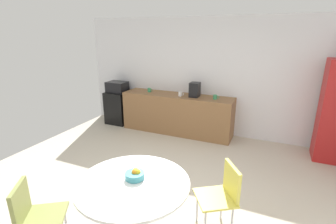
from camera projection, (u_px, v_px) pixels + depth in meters
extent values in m
plane|color=beige|center=(142.00, 204.00, 3.42)|extent=(6.00, 6.00, 0.00)
cube|color=silver|center=(206.00, 77.00, 5.64)|extent=(6.00, 0.10, 2.60)
cube|color=brown|center=(177.00, 114.00, 5.81)|extent=(2.57, 0.60, 0.90)
cube|color=black|center=(118.00, 107.00, 6.45)|extent=(0.54, 0.54, 0.82)
cube|color=black|center=(117.00, 87.00, 6.28)|extent=(0.48, 0.38, 0.26)
cylinder|color=silver|center=(134.00, 211.00, 2.72)|extent=(0.08, 0.08, 0.72)
cylinder|color=white|center=(133.00, 183.00, 2.62)|extent=(1.21, 1.21, 0.03)
cylinder|color=silver|center=(197.00, 207.00, 3.05)|extent=(0.02, 0.02, 0.42)
cylinder|color=silver|center=(232.00, 222.00, 2.81)|extent=(0.02, 0.02, 0.42)
cylinder|color=silver|center=(222.00, 204.00, 3.10)|extent=(0.02, 0.02, 0.42)
cube|color=#D8CC4C|center=(215.00, 198.00, 2.86)|extent=(0.58, 0.58, 0.03)
cube|color=#D8CC4C|center=(232.00, 181.00, 2.83)|extent=(0.24, 0.34, 0.38)
cylinder|color=silver|center=(66.00, 222.00, 2.80)|extent=(0.02, 0.02, 0.42)
cube|color=#8C934C|center=(44.00, 217.00, 2.56)|extent=(0.58, 0.58, 0.03)
cube|color=#8C934C|center=(20.00, 203.00, 2.47)|extent=(0.24, 0.34, 0.38)
cylinder|color=teal|center=(135.00, 176.00, 2.67)|extent=(0.21, 0.21, 0.07)
sphere|color=orange|center=(135.00, 172.00, 2.66)|extent=(0.07, 0.07, 0.07)
sphere|color=yellow|center=(137.00, 172.00, 2.66)|extent=(0.07, 0.07, 0.07)
sphere|color=yellow|center=(136.00, 171.00, 2.68)|extent=(0.07, 0.07, 0.07)
cylinder|color=white|center=(180.00, 94.00, 5.55)|extent=(0.08, 0.08, 0.09)
torus|color=white|center=(183.00, 94.00, 5.53)|extent=(0.06, 0.01, 0.06)
cylinder|color=#338C59|center=(215.00, 97.00, 5.29)|extent=(0.08, 0.08, 0.09)
torus|color=#338C59|center=(218.00, 97.00, 5.27)|extent=(0.06, 0.01, 0.06)
cylinder|color=#338C59|center=(149.00, 90.00, 5.94)|extent=(0.08, 0.08, 0.09)
torus|color=#338C59|center=(151.00, 90.00, 5.92)|extent=(0.06, 0.01, 0.06)
cube|color=black|center=(195.00, 90.00, 5.46)|extent=(0.20, 0.24, 0.32)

